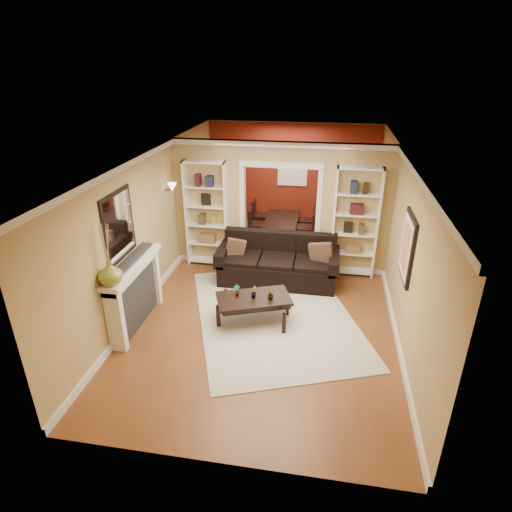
% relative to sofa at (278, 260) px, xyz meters
% --- Properties ---
extents(floor, '(8.00, 8.00, 0.00)m').
position_rel_sofa_xyz_m(floor, '(-0.06, -0.45, -0.47)').
color(floor, brown).
rests_on(floor, ground).
extents(ceiling, '(8.00, 8.00, 0.00)m').
position_rel_sofa_xyz_m(ceiling, '(-0.06, -0.45, 2.23)').
color(ceiling, white).
rests_on(ceiling, ground).
extents(wall_back, '(8.00, 0.00, 8.00)m').
position_rel_sofa_xyz_m(wall_back, '(-0.06, 3.55, 0.88)').
color(wall_back, tan).
rests_on(wall_back, ground).
extents(wall_front, '(8.00, 0.00, 8.00)m').
position_rel_sofa_xyz_m(wall_front, '(-0.06, -4.45, 0.88)').
color(wall_front, tan).
rests_on(wall_front, ground).
extents(wall_left, '(0.00, 8.00, 8.00)m').
position_rel_sofa_xyz_m(wall_left, '(-2.31, -0.45, 0.88)').
color(wall_left, tan).
rests_on(wall_left, ground).
extents(wall_right, '(0.00, 8.00, 8.00)m').
position_rel_sofa_xyz_m(wall_right, '(2.19, -0.45, 0.88)').
color(wall_right, tan).
rests_on(wall_right, ground).
extents(partition_wall, '(4.50, 0.15, 2.70)m').
position_rel_sofa_xyz_m(partition_wall, '(-0.06, 0.75, 0.88)').
color(partition_wall, tan).
rests_on(partition_wall, floor).
extents(red_back_panel, '(4.44, 0.04, 2.64)m').
position_rel_sofa_xyz_m(red_back_panel, '(-0.06, 3.52, 0.85)').
color(red_back_panel, maroon).
rests_on(red_back_panel, floor).
extents(dining_window, '(0.78, 0.03, 0.98)m').
position_rel_sofa_xyz_m(dining_window, '(-0.06, 3.48, 1.08)').
color(dining_window, '#8CA5CC').
rests_on(dining_window, wall_back).
extents(area_rug, '(3.76, 4.38, 0.01)m').
position_rel_sofa_xyz_m(area_rug, '(0.11, -1.29, -0.47)').
color(area_rug, beige).
rests_on(area_rug, floor).
extents(sofa, '(2.43, 1.05, 0.95)m').
position_rel_sofa_xyz_m(sofa, '(0.00, 0.00, 0.00)').
color(sofa, black).
rests_on(sofa, floor).
extents(pillow_left, '(0.39, 0.18, 0.38)m').
position_rel_sofa_xyz_m(pillow_left, '(-0.86, -0.02, 0.18)').
color(pillow_left, brown).
rests_on(pillow_left, sofa).
extents(pillow_right, '(0.47, 0.23, 0.45)m').
position_rel_sofa_xyz_m(pillow_right, '(0.86, -0.02, 0.22)').
color(pillow_right, brown).
rests_on(pillow_right, sofa).
extents(coffee_table, '(1.40, 1.08, 0.47)m').
position_rel_sofa_xyz_m(coffee_table, '(-0.22, -1.53, -0.24)').
color(coffee_table, black).
rests_on(coffee_table, floor).
extents(plant_left, '(0.13, 0.11, 0.21)m').
position_rel_sofa_xyz_m(plant_left, '(-0.51, -1.53, 0.10)').
color(plant_left, '#336626').
rests_on(plant_left, coffee_table).
extents(plant_center, '(0.11, 0.12, 0.21)m').
position_rel_sofa_xyz_m(plant_center, '(-0.22, -1.53, 0.10)').
color(plant_center, '#336626').
rests_on(plant_center, coffee_table).
extents(plant_right, '(0.13, 0.13, 0.18)m').
position_rel_sofa_xyz_m(plant_right, '(0.07, -1.53, 0.09)').
color(plant_right, '#336626').
rests_on(plant_right, coffee_table).
extents(bookshelf_left, '(0.90, 0.30, 2.30)m').
position_rel_sofa_xyz_m(bookshelf_left, '(-1.61, 0.58, 0.68)').
color(bookshelf_left, white).
rests_on(bookshelf_left, floor).
extents(bookshelf_right, '(0.90, 0.30, 2.30)m').
position_rel_sofa_xyz_m(bookshelf_right, '(1.49, 0.58, 0.68)').
color(bookshelf_right, white).
rests_on(bookshelf_right, floor).
extents(fireplace, '(0.32, 1.70, 1.16)m').
position_rel_sofa_xyz_m(fireplace, '(-2.15, -1.95, 0.11)').
color(fireplace, white).
rests_on(fireplace, floor).
extents(vase, '(0.47, 0.47, 0.37)m').
position_rel_sofa_xyz_m(vase, '(-2.15, -2.65, 0.87)').
color(vase, olive).
rests_on(vase, fireplace).
extents(mirror, '(0.03, 0.95, 1.10)m').
position_rel_sofa_xyz_m(mirror, '(-2.29, -1.95, 1.33)').
color(mirror, silver).
rests_on(mirror, wall_left).
extents(wall_sconce, '(0.18, 0.18, 0.22)m').
position_rel_sofa_xyz_m(wall_sconce, '(-2.21, 0.10, 1.36)').
color(wall_sconce, '#FFE0A5').
rests_on(wall_sconce, wall_left).
extents(framed_art, '(0.04, 0.85, 1.05)m').
position_rel_sofa_xyz_m(framed_art, '(2.15, -1.45, 1.08)').
color(framed_art, black).
rests_on(framed_art, wall_right).
extents(dining_table, '(1.45, 0.81, 0.51)m').
position_rel_sofa_xyz_m(dining_table, '(-0.16, 2.35, -0.22)').
color(dining_table, black).
rests_on(dining_table, floor).
extents(dining_chair_nw, '(0.45, 0.45, 0.84)m').
position_rel_sofa_xyz_m(dining_chair_nw, '(-0.71, 2.05, -0.05)').
color(dining_chair_nw, black).
rests_on(dining_chair_nw, floor).
extents(dining_chair_ne, '(0.47, 0.47, 0.83)m').
position_rel_sofa_xyz_m(dining_chair_ne, '(0.39, 2.05, -0.06)').
color(dining_chair_ne, black).
rests_on(dining_chair_ne, floor).
extents(dining_chair_sw, '(0.50, 0.50, 0.89)m').
position_rel_sofa_xyz_m(dining_chair_sw, '(-0.71, 2.65, -0.03)').
color(dining_chair_sw, black).
rests_on(dining_chair_sw, floor).
extents(dining_chair_se, '(0.49, 0.49, 0.77)m').
position_rel_sofa_xyz_m(dining_chair_se, '(0.39, 2.65, -0.09)').
color(dining_chair_se, black).
rests_on(dining_chair_se, floor).
extents(chandelier, '(0.50, 0.50, 0.30)m').
position_rel_sofa_xyz_m(chandelier, '(-0.06, 2.25, 1.55)').
color(chandelier, '#372319').
rests_on(chandelier, ceiling).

